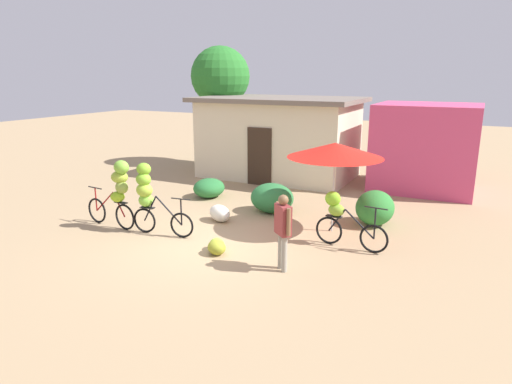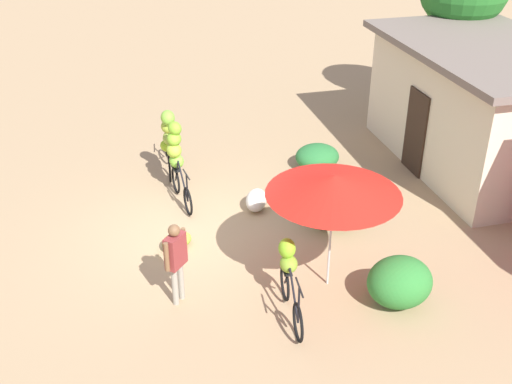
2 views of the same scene
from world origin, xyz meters
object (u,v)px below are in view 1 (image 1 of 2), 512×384
at_px(bicycle_leftmost, 118,189).
at_px(produce_sack, 220,213).
at_px(shop_pink, 426,147).
at_px(market_umbrella, 335,150).
at_px(bicycle_near_pile, 149,194).
at_px(person_vendor, 283,225).
at_px(bicycle_center_loaded, 341,216).
at_px(banana_pile_on_ground, 217,246).
at_px(tree_behind_building, 220,78).
at_px(building_low, 279,137).

height_order(bicycle_leftmost, produce_sack, bicycle_leftmost).
height_order(shop_pink, bicycle_leftmost, shop_pink).
bearing_deg(market_umbrella, shop_pink, 75.34).
height_order(bicycle_leftmost, bicycle_near_pile, bicycle_leftmost).
bearing_deg(bicycle_leftmost, person_vendor, -6.03).
distance_m(bicycle_leftmost, bicycle_near_pile, 0.92).
height_order(bicycle_center_loaded, produce_sack, bicycle_center_loaded).
bearing_deg(shop_pink, banana_pile_on_ground, -112.17).
xyz_separation_m(tree_behind_building, person_vendor, (6.64, -8.81, -2.68)).
relative_size(market_umbrella, bicycle_leftmost, 1.31).
height_order(market_umbrella, bicycle_near_pile, market_umbrella).
bearing_deg(bicycle_center_loaded, building_low, 124.79).
bearing_deg(bicycle_center_loaded, shop_pink, 81.34).
bearing_deg(tree_behind_building, building_low, -18.13).
xyz_separation_m(tree_behind_building, banana_pile_on_ground, (5.01, -8.62, -3.46)).
height_order(building_low, bicycle_leftmost, building_low).
height_order(shop_pink, person_vendor, shop_pink).
bearing_deg(bicycle_leftmost, bicycle_center_loaded, 13.65).
height_order(market_umbrella, produce_sack, market_umbrella).
relative_size(market_umbrella, produce_sack, 3.26).
bearing_deg(shop_pink, tree_behind_building, 175.44).
xyz_separation_m(bicycle_near_pile, banana_pile_on_ground, (2.10, -0.35, -0.84)).
xyz_separation_m(bicycle_center_loaded, person_vendor, (-0.65, -1.78, 0.23)).
distance_m(shop_pink, bicycle_leftmost, 9.90).
xyz_separation_m(market_umbrella, banana_pile_on_ground, (-1.81, -2.47, -1.87)).
distance_m(tree_behind_building, person_vendor, 11.35).
bearing_deg(produce_sack, person_vendor, -37.67).
bearing_deg(person_vendor, bicycle_center_loaded, 69.96).
distance_m(banana_pile_on_ground, produce_sack, 2.17).
bearing_deg(bicycle_near_pile, banana_pile_on_ground, -9.60).
bearing_deg(building_low, bicycle_near_pile, -91.50).
bearing_deg(market_umbrella, bicycle_leftmost, -155.84).
bearing_deg(person_vendor, bicycle_near_pile, 171.74).
xyz_separation_m(tree_behind_building, bicycle_near_pile, (2.91, -8.27, -2.62)).
height_order(bicycle_center_loaded, person_vendor, person_vendor).
height_order(bicycle_leftmost, person_vendor, bicycle_leftmost).
relative_size(tree_behind_building, bicycle_center_loaded, 2.92).
height_order(shop_pink, market_umbrella, shop_pink).
xyz_separation_m(tree_behind_building, bicycle_center_loaded, (7.28, -7.04, -2.91)).
relative_size(bicycle_near_pile, bicycle_center_loaded, 1.03).
bearing_deg(building_low, banana_pile_on_ground, -75.92).
bearing_deg(shop_pink, bicycle_leftmost, -129.26).
relative_size(market_umbrella, bicycle_near_pile, 1.32).
relative_size(bicycle_leftmost, bicycle_near_pile, 1.01).
xyz_separation_m(shop_pink, market_umbrella, (-1.44, -5.50, 0.61)).
xyz_separation_m(market_umbrella, bicycle_near_pile, (-3.90, -2.11, -1.03)).
bearing_deg(person_vendor, tree_behind_building, 126.98).
xyz_separation_m(building_low, market_umbrella, (3.72, -5.14, 0.53)).
distance_m(shop_pink, bicycle_near_pile, 9.31).
bearing_deg(bicycle_leftmost, produce_sack, 39.04).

